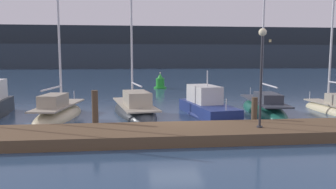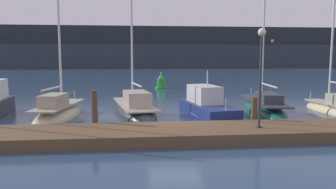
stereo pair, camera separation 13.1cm
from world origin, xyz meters
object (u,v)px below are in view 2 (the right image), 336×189
at_px(dock_lamppost, 261,62).
at_px(sailboat_berth_5, 135,110).
at_px(motorboat_berth_6, 207,110).
at_px(sailboat_berth_8, 333,110).
at_px(sailboat_berth_4, 59,115).
at_px(channel_buoy, 161,83).
at_px(sailboat_berth_7, 264,110).

bearing_deg(dock_lamppost, sailboat_berth_5, 127.44).
distance_m(motorboat_berth_6, sailboat_berth_8, 7.71).
xyz_separation_m(sailboat_berth_4, sailboat_berth_5, (4.15, 1.23, -0.00)).
relative_size(channel_buoy, dock_lamppost, 0.42).
bearing_deg(sailboat_berth_8, motorboat_berth_6, -179.95).
xyz_separation_m(sailboat_berth_5, sailboat_berth_8, (11.87, -1.16, 0.00)).
bearing_deg(sailboat_berth_5, dock_lamppost, -52.56).
bearing_deg(sailboat_berth_5, channel_buoy, 79.27).
xyz_separation_m(channel_buoy, dock_lamppost, (2.30, -21.46, 2.55)).
bearing_deg(sailboat_berth_4, sailboat_berth_5, 16.53).
bearing_deg(motorboat_berth_6, sailboat_berth_4, -179.54).
height_order(motorboat_berth_6, channel_buoy, motorboat_berth_6).
distance_m(sailboat_berth_8, dock_lamppost, 9.23).
xyz_separation_m(sailboat_berth_4, channel_buoy, (6.95, 16.03, 0.45)).
bearing_deg(sailboat_berth_5, motorboat_berth_6, -15.63).
bearing_deg(sailboat_berth_8, sailboat_berth_4, -179.74).
relative_size(sailboat_berth_7, dock_lamppost, 2.31).
distance_m(motorboat_berth_6, dock_lamppost, 6.26).
distance_m(sailboat_berth_5, sailboat_berth_8, 11.93).
bearing_deg(channel_buoy, sailboat_berth_8, -60.40).
relative_size(sailboat_berth_5, dock_lamppost, 2.85).
height_order(sailboat_berth_4, channel_buoy, sailboat_berth_4).
relative_size(sailboat_berth_4, sailboat_berth_5, 0.76).
height_order(sailboat_berth_4, sailboat_berth_7, sailboat_berth_7).
xyz_separation_m(sailboat_berth_4, sailboat_berth_7, (11.96, 0.70, -0.02)).
distance_m(sailboat_berth_5, sailboat_berth_7, 7.83).
bearing_deg(channel_buoy, dock_lamppost, -83.90).
xyz_separation_m(sailboat_berth_8, dock_lamppost, (-6.77, -5.50, 3.00)).
height_order(motorboat_berth_6, sailboat_berth_7, sailboat_berth_7).
height_order(sailboat_berth_5, sailboat_berth_7, sailboat_berth_5).
relative_size(sailboat_berth_5, motorboat_berth_6, 1.93).
bearing_deg(sailboat_berth_8, dock_lamppost, -140.88).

